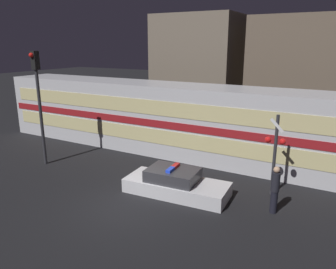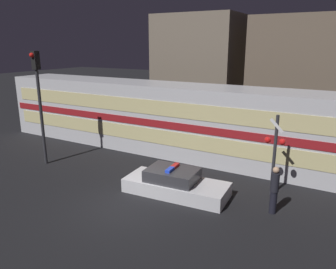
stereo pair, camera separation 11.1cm
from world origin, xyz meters
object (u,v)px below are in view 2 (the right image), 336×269
Objects in this scene: police_car at (175,184)px; traffic_light_corner at (39,94)px; pedestrian at (274,190)px; train at (162,118)px; crossing_signal_near at (275,150)px.

police_car is 0.77× the size of traffic_light_corner.
traffic_light_corner is (-11.74, -0.54, 2.78)m from pedestrian.
train is 3.78× the size of traffic_light_corner.
crossing_signal_near is at bearing 104.92° from pedestrian.
crossing_signal_near is (7.11, -3.02, 0.02)m from train.
police_car is at bearing -174.97° from pedestrian.
train reaches higher than pedestrian.
train is 8.84m from pedestrian.
train is at bearing 121.80° from police_car.
traffic_light_corner is (-11.33, -2.06, 1.72)m from crossing_signal_near.
pedestrian is 0.54× the size of crossing_signal_near.
train is at bearing 50.25° from traffic_light_corner.
police_car is 4.34m from crossing_signal_near.
train is 11.92× the size of pedestrian.
pedestrian is at bearing 1.07° from police_car.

